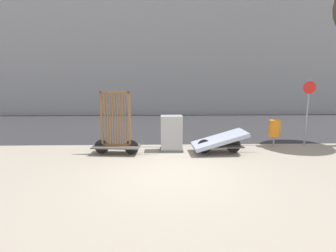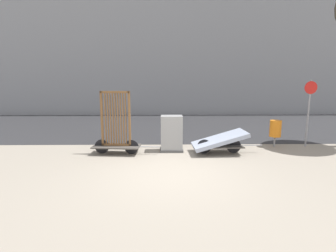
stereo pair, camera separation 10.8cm
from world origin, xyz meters
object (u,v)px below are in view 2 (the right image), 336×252
Objects in this scene: bike_cart_with_bedframe at (116,133)px; bike_cart_with_mattress at (219,141)px; utility_cabinet at (172,135)px; trash_bin at (275,129)px; sign_post at (309,105)px.

bike_cart_with_bedframe is 0.96× the size of bike_cart_with_mattress.
bike_cart_with_mattress is 1.92× the size of utility_cabinet.
utility_cabinet is 1.26× the size of trash_bin.
bike_cart_with_mattress is 1.66m from utility_cabinet.
trash_bin is at bearing 179.68° from sign_post.
bike_cart_with_bedframe is 1.91m from utility_cabinet.
sign_post is at bearing -0.32° from trash_bin.
trash_bin is at bearing 8.14° from utility_cabinet.
sign_post is (1.18, -0.01, 0.87)m from trash_bin.
utility_cabinet is at bearing 15.35° from bike_cart_with_bedframe.
bike_cart_with_mattress is 3.75m from sign_post.
sign_post is (6.95, 0.89, 0.84)m from bike_cart_with_bedframe.
bike_cart_with_mattress is at bearing -158.54° from trash_bin.
trash_bin is 1.47m from sign_post.
sign_post reaches higher than bike_cart_with_mattress.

